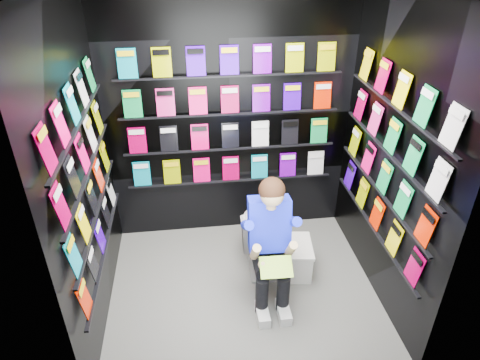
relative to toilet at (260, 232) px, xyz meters
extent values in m
plane|color=#60605D|center=(-0.21, -0.36, -0.37)|extent=(2.40, 2.40, 0.00)
cube|color=black|center=(-0.21, 0.64, 0.93)|extent=(2.40, 0.04, 2.60)
cube|color=black|center=(-0.21, -1.36, 0.93)|extent=(2.40, 0.04, 2.60)
cube|color=black|center=(-1.41, -0.36, 0.93)|extent=(0.04, 2.00, 2.60)
cube|color=black|center=(0.99, -0.36, 0.93)|extent=(0.04, 2.00, 2.60)
imported|color=white|center=(0.00, 0.00, 0.00)|extent=(0.45, 0.77, 0.73)
cube|color=silver|center=(0.35, -0.17, -0.22)|extent=(0.26, 0.41, 0.29)
cube|color=silver|center=(0.35, -0.17, -0.06)|extent=(0.28, 0.43, 0.03)
cube|color=green|center=(0.00, -0.73, 0.21)|extent=(0.26, 0.16, 0.11)
camera|label=1|loc=(-0.61, -3.22, 2.52)|focal=32.00mm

